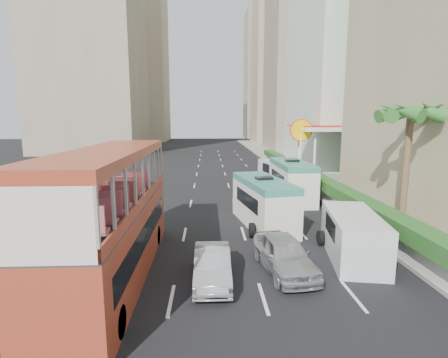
{
  "coord_description": "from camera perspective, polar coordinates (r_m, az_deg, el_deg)",
  "views": [
    {
      "loc": [
        -2.28,
        -13.19,
        6.16
      ],
      "look_at": [
        -1.5,
        4.0,
        3.2
      ],
      "focal_mm": 28.0,
      "sensor_mm": 36.0,
      "label": 1
    }
  ],
  "objects": [
    {
      "name": "van_asset",
      "position": [
        30.41,
        4.56,
        -1.96
      ],
      "size": [
        3.27,
        5.36,
        1.39
      ],
      "primitive_type": "imported",
      "rotation": [
        0.0,
        0.0,
        -0.21
      ],
      "color": "silver",
      "rests_on": "ground"
    },
    {
      "name": "sidewalk",
      "position": [
        40.28,
        13.7,
        0.81
      ],
      "size": [
        6.0,
        120.0,
        0.18
      ],
      "primitive_type": "cube",
      "color": "#99968C",
      "rests_on": "ground"
    },
    {
      "name": "panel_van_near",
      "position": [
        16.82,
        20.3,
        -8.71
      ],
      "size": [
        2.84,
        5.3,
        2.01
      ],
      "primitive_type": "cube",
      "rotation": [
        0.0,
        0.0,
        -0.17
      ],
      "color": "silver",
      "rests_on": "ground"
    },
    {
      "name": "double_decker_bus",
      "position": [
        14.18,
        -17.8,
        -5.55
      ],
      "size": [
        2.5,
        11.0,
        5.06
      ],
      "primitive_type": "cube",
      "color": "#A43922",
      "rests_on": "ground"
    },
    {
      "name": "minibus_near",
      "position": [
        20.45,
        6.46,
        -3.85
      ],
      "size": [
        3.16,
        6.46,
        2.74
      ],
      "primitive_type": "cube",
      "rotation": [
        0.0,
        0.0,
        0.18
      ],
      "color": "silver",
      "rests_on": "ground"
    },
    {
      "name": "minibus_far",
      "position": [
        27.34,
        10.97,
        -0.28
      ],
      "size": [
        2.31,
        6.7,
        2.96
      ],
      "primitive_type": "cube",
      "rotation": [
        0.0,
        0.0,
        0.01
      ],
      "color": "silver",
      "rests_on": "ground"
    },
    {
      "name": "tower_left_a",
      "position": [
        74.26,
        -21.53,
        24.62
      ],
      "size": [
        18.0,
        18.0,
        52.0
      ],
      "primitive_type": "cube",
      "color": "#A0937E",
      "rests_on": "ground"
    },
    {
      "name": "car_silver_lane_b",
      "position": [
        15.01,
        9.71,
        -14.61
      ],
      "size": [
        2.36,
        4.56,
        1.48
      ],
      "primitive_type": "imported",
      "rotation": [
        0.0,
        0.0,
        0.15
      ],
      "color": "#B3B6BA",
      "rests_on": "ground"
    },
    {
      "name": "tower_mid",
      "position": [
        76.38,
        14.11,
        23.77
      ],
      "size": [
        16.0,
        16.0,
        50.0
      ],
      "primitive_type": "cube",
      "color": "#A0937E",
      "rests_on": "ground"
    },
    {
      "name": "panel_van_far",
      "position": [
        33.82,
        8.8,
        1.01
      ],
      "size": [
        3.2,
        5.73,
        2.16
      ],
      "primitive_type": "cube",
      "rotation": [
        0.0,
        0.0,
        0.2
      ],
      "color": "silver",
      "rests_on": "ground"
    },
    {
      "name": "kerb_wall",
      "position": [
        29.0,
        14.46,
        -1.44
      ],
      "size": [
        0.3,
        44.0,
        1.0
      ],
      "primitive_type": "cube",
      "color": "silver",
      "rests_on": "sidewalk"
    },
    {
      "name": "tower_far_a",
      "position": [
        98.41,
        9.25,
        18.9
      ],
      "size": [
        14.0,
        14.0,
        44.0
      ],
      "primitive_type": "cube",
      "color": "tan",
      "rests_on": "ground"
    },
    {
      "name": "ground_plane",
      "position": [
        14.73,
        6.78,
        -15.02
      ],
      "size": [
        200.0,
        200.0,
        0.0
      ],
      "primitive_type": "plane",
      "color": "black",
      "rests_on": "ground"
    },
    {
      "name": "tower_left_b",
      "position": [
        106.4,
        -13.98,
        18.59
      ],
      "size": [
        16.0,
        16.0,
        46.0
      ],
      "primitive_type": "cube",
      "color": "tan",
      "rests_on": "ground"
    },
    {
      "name": "hedge",
      "position": [
        28.85,
        14.53,
        0.21
      ],
      "size": [
        1.1,
        44.0,
        0.7
      ],
      "primitive_type": "cube",
      "color": "#2D6626",
      "rests_on": "kerb_wall"
    },
    {
      "name": "tower_far_b",
      "position": [
        119.57,
        6.99,
        16.34
      ],
      "size": [
        14.0,
        14.0,
        40.0
      ],
      "primitive_type": "cube",
      "color": "#A0937E",
      "rests_on": "ground"
    },
    {
      "name": "car_silver_lane_a",
      "position": [
        14.03,
        -1.91,
        -16.3
      ],
      "size": [
        1.36,
        3.9,
        1.28
      ],
      "primitive_type": "imported",
      "rotation": [
        0.0,
        0.0,
        -0.0
      ],
      "color": "#B3B6BA",
      "rests_on": "ground"
    },
    {
      "name": "shell_station",
      "position": [
        38.37,
        16.13,
        4.28
      ],
      "size": [
        6.5,
        8.0,
        5.5
      ],
      "primitive_type": "cube",
      "color": "silver",
      "rests_on": "ground"
    },
    {
      "name": "palm_tree",
      "position": [
        20.12,
        27.5,
        0.71
      ],
      "size": [
        0.36,
        0.36,
        6.4
      ],
      "primitive_type": "cylinder",
      "color": "brown",
      "rests_on": "sidewalk"
    }
  ]
}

